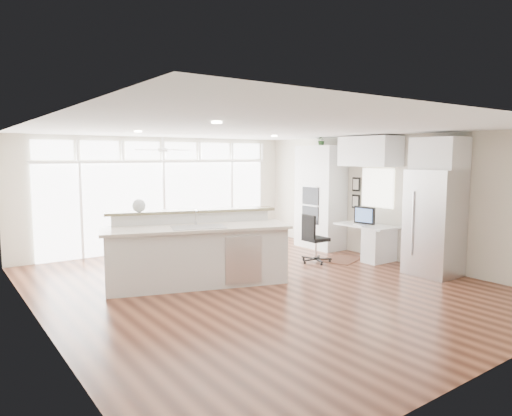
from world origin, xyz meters
TOP-DOWN VIEW (x-y plane):
  - floor at (0.00, 0.00)m, footprint 7.00×8.00m
  - ceiling at (0.00, 0.00)m, footprint 7.00×8.00m
  - wall_back at (0.00, 4.00)m, footprint 7.00×0.04m
  - wall_front at (0.00, -4.00)m, footprint 7.00×0.04m
  - wall_left at (-3.50, 0.00)m, footprint 0.04×8.00m
  - wall_right at (3.50, 0.00)m, footprint 0.04×8.00m
  - glass_wall at (0.00, 3.94)m, footprint 5.80×0.06m
  - transom_row at (0.00, 3.94)m, footprint 5.90×0.06m
  - desk_window at (3.46, 0.30)m, footprint 0.04×0.85m
  - ceiling_fan at (-0.50, 2.80)m, footprint 1.16×1.16m
  - recessed_lights at (0.00, 0.20)m, footprint 3.40×3.00m
  - oven_cabinet at (3.17, 1.80)m, footprint 0.64×1.20m
  - desk_nook at (3.13, 0.30)m, footprint 0.72×1.30m
  - upper_cabinets at (3.17, 0.30)m, footprint 0.64×1.30m
  - refrigerator at (3.11, -1.35)m, footprint 0.76×0.90m
  - fridge_cabinet at (3.17, -1.35)m, footprint 0.64×0.90m
  - framed_photos at (3.46, 0.92)m, footprint 0.06×0.22m
  - kitchen_island at (-0.86, 0.65)m, footprint 3.42×2.17m
  - rug at (2.63, 0.55)m, footprint 1.12×0.96m
  - office_chair at (1.99, 0.69)m, footprint 0.54×0.50m
  - fishbowl at (-1.64, 1.33)m, footprint 0.27×0.27m
  - monitor at (3.05, 0.30)m, footprint 0.15×0.51m
  - keyboard at (2.88, 0.30)m, footprint 0.14×0.30m
  - potted_plant at (3.17, 1.80)m, footprint 0.26×0.29m

SIDE VIEW (x-z plane):
  - floor at x=0.00m, z-range -0.02..0.00m
  - rug at x=2.63m, z-range 0.00..0.01m
  - desk_nook at x=3.13m, z-range 0.00..0.76m
  - office_chair at x=1.99m, z-range 0.00..1.02m
  - kitchen_island at x=-0.86m, z-range 0.00..1.27m
  - keyboard at x=2.88m, z-range 0.76..0.77m
  - monitor at x=3.05m, z-range 0.76..1.18m
  - refrigerator at x=3.11m, z-range 0.00..2.00m
  - glass_wall at x=0.00m, z-range 0.01..2.09m
  - oven_cabinet at x=3.17m, z-range 0.00..2.50m
  - wall_back at x=0.00m, z-range 0.00..2.70m
  - wall_front at x=0.00m, z-range 0.00..2.70m
  - wall_left at x=-3.50m, z-range 0.00..2.70m
  - wall_right at x=3.50m, z-range 0.00..2.70m
  - fishbowl at x=-1.64m, z-range 1.27..1.51m
  - framed_photos at x=3.46m, z-range 1.00..1.80m
  - desk_window at x=3.46m, z-range 1.12..1.98m
  - fridge_cabinet at x=3.17m, z-range 2.00..2.60m
  - upper_cabinets at x=3.17m, z-range 2.03..2.67m
  - transom_row at x=0.00m, z-range 2.18..2.58m
  - ceiling_fan at x=-0.50m, z-range 2.32..2.64m
  - potted_plant at x=3.17m, z-range 2.50..2.71m
  - recessed_lights at x=0.00m, z-range 2.67..2.69m
  - ceiling at x=0.00m, z-range 2.69..2.71m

